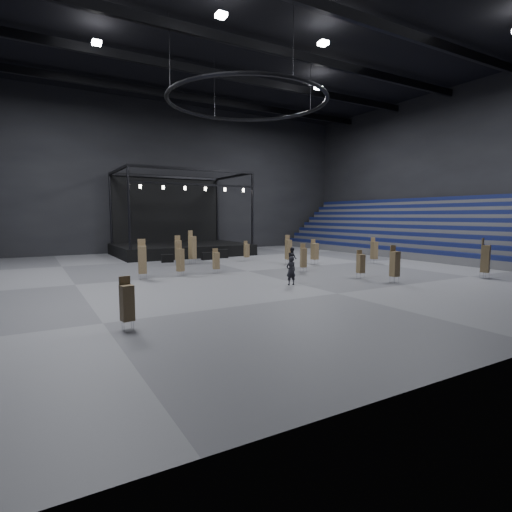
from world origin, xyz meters
TOP-DOWN VIEW (x-y plane):
  - floor at (0.00, 0.00)m, footprint 50.00×50.00m
  - ceiling at (0.00, 0.00)m, footprint 50.00×42.00m
  - wall_back at (0.00, 21.00)m, footprint 50.00×0.20m
  - wall_right at (25.00, 0.00)m, footprint 0.20×42.00m
  - bleachers_right at (22.94, 0.00)m, footprint 7.20×40.00m
  - stage at (0.00, 16.24)m, footprint 14.00×10.00m
  - truss_ring at (-0.00, 0.00)m, footprint 12.30×12.30m
  - roof_girders at (0.00, -0.00)m, footprint 49.00×30.35m
  - floodlights at (0.00, -4.00)m, footprint 28.60×16.60m
  - flight_case_left at (-3.64, 9.01)m, footprint 1.21×0.78m
  - flight_case_mid at (0.44, 9.15)m, footprint 1.13×0.60m
  - flight_case_right at (2.38, 9.97)m, footprint 1.48×1.00m
  - chair_stack_0 at (-3.34, 6.76)m, footprint 0.57×0.57m
  - chair_stack_1 at (5.15, -7.07)m, footprint 0.50×0.50m
  - chair_stack_2 at (-8.28, -0.20)m, footprint 0.62×0.62m
  - chair_stack_3 at (7.38, 0.90)m, footprint 0.59×0.59m
  - chair_stack_4 at (-2.71, 0.01)m, footprint 0.46×0.46m
  - chair_stack_5 at (3.63, -2.46)m, footprint 0.53×0.53m
  - chair_stack_6 at (-5.47, 0.16)m, footprint 0.57×0.57m
  - chair_stack_7 at (-11.83, -11.99)m, footprint 0.51×0.51m
  - chair_stack_8 at (-1.99, 6.81)m, footprint 0.71×0.71m
  - chair_stack_9 at (12.58, -11.48)m, footprint 0.67×0.67m
  - chair_stack_10 at (5.77, -9.50)m, footprint 0.50×0.50m
  - chair_stack_11 at (5.57, 2.42)m, footprint 0.50×0.50m
  - chair_stack_12 at (3.40, 6.38)m, footprint 0.47×0.47m
  - chair_stack_13 at (12.54, -1.28)m, footprint 0.53×0.53m
  - man_center at (-0.65, -6.88)m, footprint 0.69×0.47m
  - crew_member at (4.17, -0.18)m, footprint 0.82×0.96m

SIDE VIEW (x-z plane):
  - floor at x=0.00m, z-range 0.00..0.00m
  - flight_case_mid at x=0.44m, z-range 0.00..0.74m
  - flight_case_left at x=-3.64m, z-range 0.00..0.74m
  - flight_case_right at x=2.38m, z-range 0.00..0.90m
  - crew_member at x=4.17m, z-range 0.00..1.74m
  - man_center at x=-0.65m, z-range 0.00..1.82m
  - chair_stack_4 at x=-2.71m, z-range 0.07..1.98m
  - chair_stack_12 at x=3.40m, z-range 0.06..2.00m
  - chair_stack_1 at x=5.15m, z-range 0.07..2.05m
  - chair_stack_7 at x=-11.83m, z-range 0.06..2.13m
  - chair_stack_5 at x=3.63m, z-range 0.04..2.25m
  - chair_stack_3 at x=7.38m, z-range 0.08..2.34m
  - chair_stack_6 at x=-5.47m, z-range 0.02..2.42m
  - chair_stack_13 at x=12.54m, z-range 0.05..2.44m
  - chair_stack_10 at x=5.77m, z-range 0.04..2.49m
  - chair_stack_11 at x=5.57m, z-range 0.03..2.65m
  - chair_stack_0 at x=-3.34m, z-range 0.05..2.66m
  - chair_stack_2 at x=-8.28m, z-range 0.04..2.83m
  - chair_stack_9 at x=12.58m, z-range 0.03..2.85m
  - stage at x=0.00m, z-range -3.15..6.05m
  - chair_stack_8 at x=-1.99m, z-range 0.02..3.05m
  - bleachers_right at x=22.94m, z-range -1.47..4.93m
  - wall_back at x=0.00m, z-range 0.00..18.00m
  - wall_right at x=25.00m, z-range 0.00..18.00m
  - truss_ring at x=0.00m, z-range 10.43..15.58m
  - floodlights at x=0.00m, z-range 16.48..16.73m
  - roof_girders at x=0.00m, z-range 16.85..17.55m
  - ceiling at x=0.00m, z-range 17.90..18.10m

